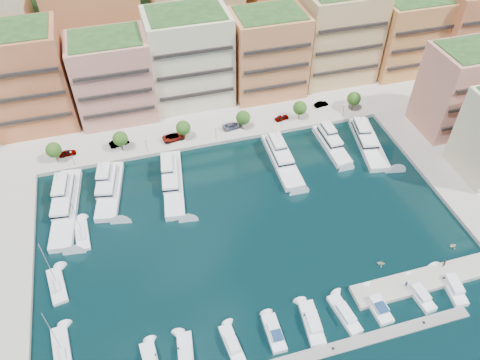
{
  "coord_description": "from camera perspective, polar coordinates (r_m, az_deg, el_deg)",
  "views": [
    {
      "loc": [
        -20.18,
        -62.39,
        78.35
      ],
      "look_at": [
        0.37,
        9.68,
        6.0
      ],
      "focal_mm": 35.0,
      "sensor_mm": 36.0,
      "label": 1
    }
  ],
  "objects": [
    {
      "name": "cruiser_2",
      "position": [
        86.5,
        -6.61,
        -20.66
      ],
      "size": [
        3.67,
        9.24,
        2.55
      ],
      "color": "white",
      "rests_on": "ground"
    },
    {
      "name": "car_1",
      "position": [
        124.56,
        -14.53,
        4.45
      ],
      "size": [
        5.21,
        2.83,
        1.63
      ],
      "primitive_type": "imported",
      "rotation": [
        0.0,
        0.0,
        1.81
      ],
      "color": "gray",
      "rests_on": "north_quay"
    },
    {
      "name": "lamppost_3",
      "position": [
        125.58,
        5.09,
        7.4
      ],
      "size": [
        0.3,
        0.3,
        4.2
      ],
      "color": "black",
      "rests_on": "north_quay"
    },
    {
      "name": "tree_1",
      "position": [
        120.94,
        -14.4,
        4.92
      ],
      "size": [
        3.8,
        3.8,
        5.65
      ],
      "color": "#473323",
      "rests_on": "north_quay"
    },
    {
      "name": "person_1",
      "position": [
        102.81,
        23.6,
        -9.25
      ],
      "size": [
        0.89,
        0.72,
        1.76
      ],
      "primitive_type": "imported",
      "rotation": [
        0.0,
        0.0,
        3.2
      ],
      "color": "#4D332E",
      "rests_on": "finger_pier"
    },
    {
      "name": "lamppost_2",
      "position": [
        121.33,
        -2.97,
        6.03
      ],
      "size": [
        0.3,
        0.3,
        4.2
      ],
      "color": "black",
      "rests_on": "north_quay"
    },
    {
      "name": "apartment_3",
      "position": [
        132.58,
        -6.21,
        14.6
      ],
      "size": [
        22.0,
        16.5,
        25.8
      ],
      "color": "beige",
      "rests_on": "north_quay"
    },
    {
      "name": "apartment_2",
      "position": [
        130.38,
        -15.24,
        11.96
      ],
      "size": [
        20.0,
        15.5,
        22.8
      ],
      "color": "tan",
      "rests_on": "north_quay"
    },
    {
      "name": "apartment_east_a",
      "position": [
        133.79,
        25.36,
        9.97
      ],
      "size": [
        18.0,
        14.5,
        22.8
      ],
      "color": "tan",
      "rests_on": "east_quay"
    },
    {
      "name": "cruiser_5",
      "position": [
        89.87,
        8.77,
        -16.87
      ],
      "size": [
        3.72,
        9.11,
        2.55
      ],
      "color": "white",
      "rests_on": "ground"
    },
    {
      "name": "hillside",
      "position": [
        190.43,
        -8.91,
        19.2
      ],
      "size": [
        240.0,
        40.0,
        58.0
      ],
      "primitive_type": "cube",
      "color": "#223817",
      "rests_on": "ground"
    },
    {
      "name": "sailboat_2",
      "position": [
        106.36,
        -18.68,
        -6.37
      ],
      "size": [
        3.2,
        9.1,
        13.2
      ],
      "color": "white",
      "rests_on": "ground"
    },
    {
      "name": "car_5",
      "position": [
        136.49,
        9.87,
        9.1
      ],
      "size": [
        4.19,
        1.87,
        1.34
      ],
      "primitive_type": "imported",
      "rotation": [
        0.0,
        0.0,
        1.69
      ],
      "color": "gray",
      "rests_on": "north_quay"
    },
    {
      "name": "sailboat_1",
      "position": [
        99.81,
        -21.39,
        -11.96
      ],
      "size": [
        4.18,
        8.9,
        13.2
      ],
      "color": "white",
      "rests_on": "ground"
    },
    {
      "name": "north_quay",
      "position": [
        148.39,
        -5.81,
        11.89
      ],
      "size": [
        220.0,
        64.0,
        2.0
      ],
      "primitive_type": "cube",
      "color": "#9E998E",
      "rests_on": "ground"
    },
    {
      "name": "apartment_7",
      "position": [
        165.13,
        26.2,
        16.46
      ],
      "size": [
        22.0,
        16.5,
        24.8
      ],
      "color": "#C97643",
      "rests_on": "north_quay"
    },
    {
      "name": "cruiser_3",
      "position": [
        87.0,
        -0.97,
        -19.43
      ],
      "size": [
        3.19,
        7.91,
        2.55
      ],
      "color": "white",
      "rests_on": "ground"
    },
    {
      "name": "tree_4",
      "position": [
        128.7,
        7.31,
        8.72
      ],
      "size": [
        3.8,
        3.8,
        5.65
      ],
      "color": "#473323",
      "rests_on": "north_quay"
    },
    {
      "name": "tree_2",
      "position": [
        121.49,
        -6.94,
        6.34
      ],
      "size": [
        3.8,
        3.8,
        5.65
      ],
      "color": "#473323",
      "rests_on": "north_quay"
    },
    {
      "name": "tree_3",
      "position": [
        124.12,
        0.38,
        7.62
      ],
      "size": [
        3.8,
        3.8,
        5.65
      ],
      "color": "#473323",
      "rests_on": "north_quay"
    },
    {
      "name": "car_4",
      "position": [
        129.78,
        5.12,
        7.59
      ],
      "size": [
        4.24,
        2.41,
        1.36
      ],
      "primitive_type": "imported",
      "rotation": [
        0.0,
        0.0,
        1.78
      ],
      "color": "gray",
      "rests_on": "north_quay"
    },
    {
      "name": "apartment_5",
      "position": [
        145.09,
        11.82,
        16.9
      ],
      "size": [
        22.0,
        16.5,
        26.8
      ],
      "color": "tan",
      "rests_on": "north_quay"
    },
    {
      "name": "tender_1",
      "position": [
        100.34,
        16.79,
        -9.68
      ],
      "size": [
        2.12,
        2.0,
        0.89
      ],
      "primitive_type": "imported",
      "rotation": [
        0.0,
        0.0,
        1.17
      ],
      "color": "beige",
      "rests_on": "ground"
    },
    {
      "name": "tree_0",
      "position": [
        122.5,
        -21.77,
        3.42
      ],
      "size": [
        3.8,
        3.8,
        5.65
      ],
      "color": "#473323",
      "rests_on": "north_quay"
    },
    {
      "name": "apartment_4",
      "position": [
        136.16,
        3.41,
        15.14
      ],
      "size": [
        20.0,
        15.5,
        23.8
      ],
      "color": "#CA794B",
      "rests_on": "north_quay"
    },
    {
      "name": "backblock_2",
      "position": [
        152.06,
        -5.28,
        19.61
      ],
      "size": [
        26.0,
        18.0,
        30.0
      ],
      "primitive_type": "cube",
      "color": "tan",
      "rests_on": "north_quay"
    },
    {
      "name": "backblock_3",
      "position": [
        159.79,
        6.02,
        20.8
      ],
      "size": [
        26.0,
        18.0,
        30.0
      ],
      "primitive_type": "cube",
      "color": "#BF8246",
      "rests_on": "north_quay"
    },
    {
      "name": "yacht_4",
      "position": [
        117.62,
        5.04,
        2.73
      ],
      "size": [
        5.51,
        20.76,
        7.3
      ],
      "color": "white",
      "rests_on": "ground"
    },
    {
      "name": "lamppost_1",
      "position": [
        119.65,
        -11.39,
        4.46
      ],
      "size": [
        0.3,
        0.3,
        4.2
      ],
      "color": "black",
      "rests_on": "north_quay"
    },
    {
      "name": "yacht_2",
      "position": [
        112.26,
        -8.25,
        0.02
      ],
      "size": [
        7.27,
        22.41,
        7.3
      ],
      "color": "white",
      "rests_on": "ground"
    },
    {
      "name": "yacht_1",
      "position": [
        113.56,
        -15.64,
        -0.92
      ],
      "size": [
        8.22,
        19.17,
        7.3
      ],
      "color": "white",
      "rests_on": "ground"
    },
    {
      "name": "tender_3",
      "position": [
        108.49,
        24.52,
        -7.3
      ],
      "size": [
        1.72,
        1.5,
        0.88
      ],
      "primitive_type": "imported",
      "rotation": [
        0.0,
        0.0,
        1.61
      ],
      "color": "beige",
      "rests_on": "ground"
    },
    {
      "name": "yacht_6",
      "position": [
        126.65,
        15.26,
        4.68
      ],
      "size": [
        8.73,
        20.97,
        7.3
      ],
      "color": "white",
      "rests_on": "ground"
    },
    {
      "name": "yacht_0",
      "position": [
        112.81,
        -20.48,
        -2.7
      ],
      "size": [
        7.65,
        24.6,
        7.3
      ],
      "color": "white",
      "rests_on": "ground"
    },
    {
      "name": "backblock_1",
      "position": [
        150.04,
        -17.09,
        17.58
      ],
      "size": [
        26.0,
        18.0,
        30.0
      ],
      "primitive_type": "cube",
      "color": "#CA794B",
      "rests_on": "north_quay"
    },
    {
      "name": "sailboat_0",
      "position": [
        91.89,
        -20.85,
        -19.17
      ],
      "size": [
        3.92,
        10.59,
        13.2
      ],
      "color": "white",
      "rests_on": "ground"
    },
    {
      "name": "car_3",
      "position": [
        126.18,
        -0.95,
        6.63
      ],
      "size": [
        5.69,
        3.03,
        1.57
      ],
      "primitive_type": "imported",
      "rotation": [
        0.0,
        0.0,
        1.73
      ],
      "color": "gray",
      "rests_on": "north_quay"
    },
    {
      "name": "lamppost_4",
      "position": [
        132.17,
        12.53,
        8.53
      ],
      "size": [
        0.3,
        0.3,
        4.2
      ],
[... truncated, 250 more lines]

